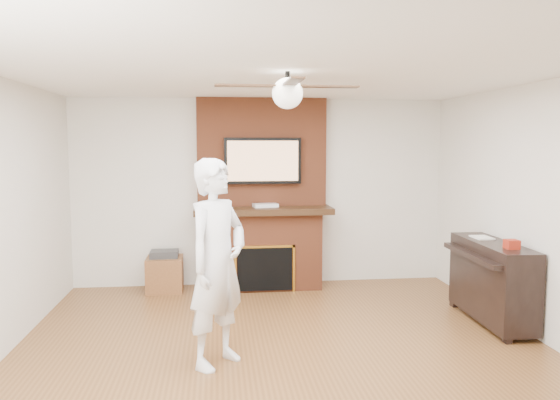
{
  "coord_description": "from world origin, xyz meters",
  "views": [
    {
      "loc": [
        -0.59,
        -4.58,
        1.9
      ],
      "look_at": [
        0.04,
        0.9,
        1.33
      ],
      "focal_mm": 35.0,
      "sensor_mm": 36.0,
      "label": 1
    }
  ],
  "objects": [
    {
      "name": "room_shell",
      "position": [
        0.0,
        0.0,
        1.25
      ],
      "size": [
        5.36,
        5.86,
        2.86
      ],
      "color": "brown",
      "rests_on": "ground"
    },
    {
      "name": "fireplace",
      "position": [
        0.0,
        2.55,
        1.0
      ],
      "size": [
        1.78,
        0.64,
        2.5
      ],
      "color": "brown",
      "rests_on": "ground"
    },
    {
      "name": "tv",
      "position": [
        0.0,
        2.5,
        1.68
      ],
      "size": [
        1.0,
        0.08,
        0.6
      ],
      "color": "black",
      "rests_on": "fireplace"
    },
    {
      "name": "ceiling_fan",
      "position": [
        -0.0,
        0.0,
        2.33
      ],
      "size": [
        1.21,
        1.21,
        0.31
      ],
      "color": "black",
      "rests_on": "room_shell"
    },
    {
      "name": "person",
      "position": [
        -0.6,
        0.02,
        0.89
      ],
      "size": [
        0.76,
        0.78,
        1.78
      ],
      "primitive_type": "imported",
      "rotation": [
        0.0,
        0.0,
        0.86
      ],
      "color": "silver",
      "rests_on": "ground"
    },
    {
      "name": "side_table",
      "position": [
        -1.28,
        2.48,
        0.24
      ],
      "size": [
        0.46,
        0.46,
        0.53
      ],
      "rotation": [
        0.0,
        0.0,
        0.01
      ],
      "color": "brown",
      "rests_on": "ground"
    },
    {
      "name": "piano",
      "position": [
        2.29,
        0.79,
        0.46
      ],
      "size": [
        0.53,
        1.34,
        0.96
      ],
      "rotation": [
        0.0,
        0.0,
        -0.03
      ],
      "color": "black",
      "rests_on": "ground"
    },
    {
      "name": "cable_box",
      "position": [
        0.03,
        2.45,
        1.1
      ],
      "size": [
        0.34,
        0.23,
        0.04
      ],
      "primitive_type": "cube",
      "rotation": [
        0.0,
        0.0,
        0.18
      ],
      "color": "silver",
      "rests_on": "fireplace"
    },
    {
      "name": "candle_orange",
      "position": [
        -0.07,
        2.34,
        0.06
      ],
      "size": [
        0.06,
        0.06,
        0.12
      ],
      "primitive_type": "cylinder",
      "color": "orange",
      "rests_on": "ground"
    },
    {
      "name": "candle_green",
      "position": [
        0.06,
        2.34,
        0.04
      ],
      "size": [
        0.07,
        0.07,
        0.09
      ],
      "primitive_type": "cylinder",
      "color": "#35722D",
      "rests_on": "ground"
    },
    {
      "name": "candle_cream",
      "position": [
        0.06,
        2.31,
        0.06
      ],
      "size": [
        0.09,
        0.09,
        0.12
      ],
      "primitive_type": "cylinder",
      "color": "beige",
      "rests_on": "ground"
    },
    {
      "name": "candle_blue",
      "position": [
        0.12,
        2.33,
        0.03
      ],
      "size": [
        0.06,
        0.06,
        0.07
      ],
      "primitive_type": "cylinder",
      "color": "#333C9B",
      "rests_on": "ground"
    }
  ]
}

